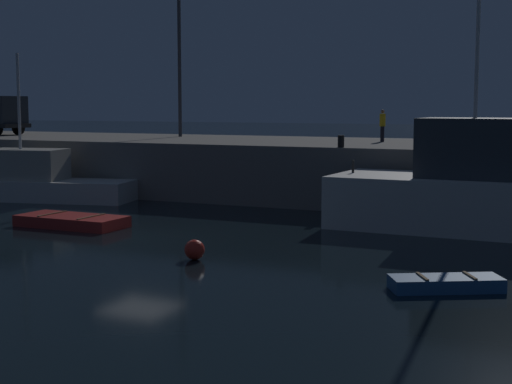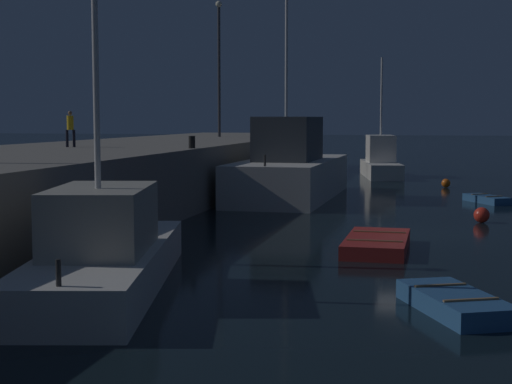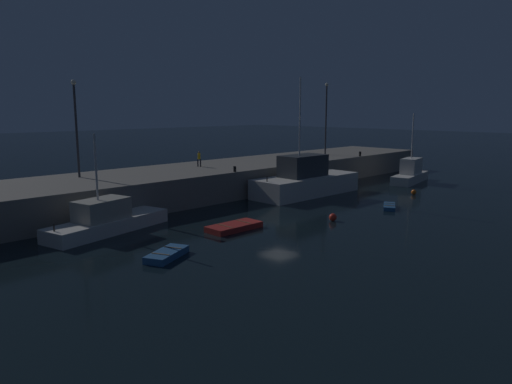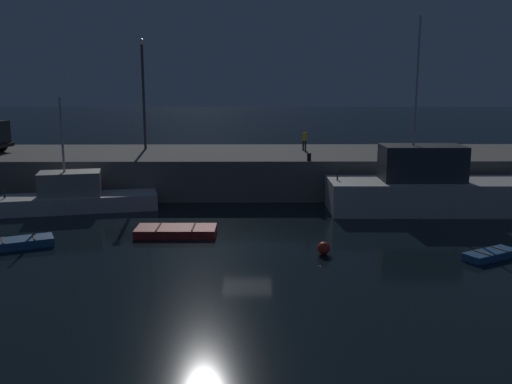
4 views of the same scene
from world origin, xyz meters
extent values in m
plane|color=black|center=(0.00, 0.00, 0.00)|extent=(320.00, 320.00, 0.00)
cube|color=gray|center=(0.00, 14.27, 1.38)|extent=(77.80, 10.44, 2.76)
cube|color=silver|center=(11.23, 6.47, 0.97)|extent=(12.44, 4.35, 1.95)
cube|color=#33383D|center=(10.68, 6.48, 3.02)|extent=(4.96, 2.76, 2.15)
cylinder|color=silver|center=(10.11, 6.49, 7.90)|extent=(0.14, 0.14, 7.60)
cylinder|color=#262626|center=(5.53, 6.55, 2.20)|extent=(0.10, 0.10, 0.50)
cube|color=silver|center=(-10.50, 6.90, 0.49)|extent=(9.79, 4.57, 0.99)
cube|color=#ADA899|center=(-11.01, 6.79, 1.72)|extent=(4.05, 2.86, 1.47)
cylinder|color=silver|center=(-11.29, 6.73, 4.75)|extent=(0.14, 0.14, 4.58)
cube|color=#2D6099|center=(11.08, -3.11, 0.17)|extent=(2.86, 2.20, 0.34)
cube|color=olive|center=(11.60, -2.81, 0.36)|extent=(0.50, 0.80, 0.04)
cube|color=olive|center=(10.56, -3.40, 0.36)|extent=(0.50, 0.80, 0.04)
cube|color=#B22823|center=(-3.73, 1.02, 0.21)|extent=(4.17, 1.86, 0.42)
cube|color=olive|center=(-2.81, 1.01, 0.44)|extent=(0.09, 1.65, 0.04)
cube|color=olive|center=(-4.64, 1.02, 0.44)|extent=(0.09, 1.65, 0.04)
sphere|color=red|center=(3.57, -2.46, 0.30)|extent=(0.61, 0.61, 0.61)
cylinder|color=#38383D|center=(-8.06, 16.36, 6.74)|extent=(0.20, 0.20, 7.96)
cylinder|color=black|center=(-18.54, 14.62, 3.21)|extent=(0.93, 0.40, 0.90)
cube|color=#23282D|center=(-18.76, 13.83, 4.28)|extent=(2.02, 2.16, 1.64)
cylinder|color=black|center=(4.20, 15.21, 3.14)|extent=(0.13, 0.13, 0.76)
cylinder|color=black|center=(4.35, 14.95, 3.14)|extent=(0.13, 0.13, 0.76)
cylinder|color=yellow|center=(4.27, 15.08, 3.83)|extent=(0.39, 0.39, 0.63)
sphere|color=#8C664C|center=(4.27, 15.08, 4.26)|extent=(0.19, 0.19, 0.19)
cylinder|color=black|center=(4.06, 9.40, 3.02)|extent=(0.28, 0.28, 0.53)
camera|label=1|loc=(14.69, -21.94, 4.57)|focal=53.81mm
camera|label=2|loc=(-27.51, -0.67, 4.03)|focal=54.71mm
camera|label=3|loc=(-26.74, -24.21, 8.71)|focal=33.83mm
camera|label=4|loc=(0.20, -27.46, 7.86)|focal=39.38mm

